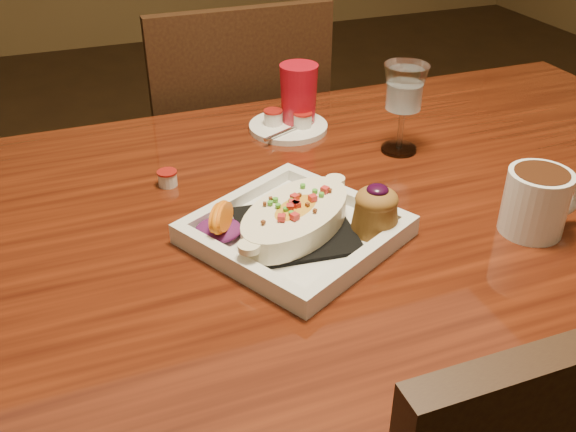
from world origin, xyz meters
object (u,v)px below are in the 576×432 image
object	(u,v)px
saucer	(288,124)
goblet	(404,92)
coffee_mug	(538,199)
table	(340,257)
chair_far	(233,168)
plate	(304,222)
red_tumbler	(299,96)

from	to	relation	value
saucer	goblet	bearing A→B (deg)	-45.64
coffee_mug	goblet	xyz separation A→B (m)	(-0.05, 0.30, 0.06)
table	goblet	xyz separation A→B (m)	(0.17, 0.14, 0.21)
table	goblet	size ratio (longest dim) A/B	9.47
table	chair_far	distance (m)	0.65
coffee_mug	saucer	world-z (taller)	coffee_mug
chair_far	plate	world-z (taller)	chair_far
red_tumbler	coffee_mug	bearing A→B (deg)	-68.86
red_tumbler	goblet	bearing A→B (deg)	-52.42
chair_far	plate	bearing A→B (deg)	82.56
coffee_mug	plate	bearing A→B (deg)	166.23
chair_far	table	bearing A→B (deg)	90.00
chair_far	red_tumbler	world-z (taller)	chair_far
goblet	red_tumbler	size ratio (longest dim) A/B	1.31
table	coffee_mug	xyz separation A→B (m)	(0.23, -0.16, 0.15)
chair_far	red_tumbler	xyz separation A→B (m)	(0.05, -0.33, 0.30)
coffee_mug	goblet	world-z (taller)	goblet
saucer	red_tumbler	size ratio (longest dim) A/B	1.24
plate	goblet	distance (m)	0.34
chair_far	red_tumbler	bearing A→B (deg)	98.21
plate	saucer	xyz separation A→B (m)	(0.11, 0.36, -0.02)
chair_far	coffee_mug	size ratio (longest dim) A/B	7.36
goblet	chair_far	bearing A→B (deg)	109.55
chair_far	saucer	distance (m)	0.42
chair_far	coffee_mug	xyz separation A→B (m)	(0.23, -0.79, 0.29)
red_tumbler	plate	bearing A→B (deg)	-110.56
coffee_mug	goblet	bearing A→B (deg)	103.02
plate	saucer	bearing A→B (deg)	44.71
table	saucer	distance (m)	0.31
goblet	red_tumbler	bearing A→B (deg)	127.58
goblet	saucer	world-z (taller)	goblet
saucer	table	bearing A→B (deg)	-94.28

